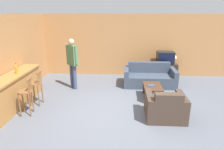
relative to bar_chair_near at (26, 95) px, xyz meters
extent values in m
plane|color=#565B66|center=(2.30, 0.23, -0.56)|extent=(24.00, 24.00, 0.00)
cube|color=#B27A47|center=(2.30, 3.81, 0.74)|extent=(9.40, 0.08, 2.60)
cube|color=#B27A47|center=(-0.89, 1.52, 0.74)|extent=(0.08, 8.59, 2.60)
cube|color=#A87038|center=(-0.56, 0.33, -0.11)|extent=(0.47, 2.69, 0.91)
cube|color=#A87038|center=(-0.56, 0.33, 0.37)|extent=(0.55, 2.75, 0.05)
cylinder|color=brown|center=(-0.01, 0.00, 0.10)|extent=(0.41, 0.41, 0.04)
cylinder|color=brown|center=(-0.16, 0.11, -0.24)|extent=(0.04, 0.04, 0.64)
cylinder|color=brown|center=(-0.12, -0.14, -0.24)|extent=(0.04, 0.04, 0.64)
cylinder|color=brown|center=(0.10, 0.14, -0.24)|extent=(0.04, 0.04, 0.64)
cylinder|color=brown|center=(0.13, -0.11, -0.24)|extent=(0.04, 0.04, 0.64)
cylinder|color=brown|center=(0.13, 0.13, 0.27)|extent=(0.02, 0.02, 0.31)
cylinder|color=brown|center=(0.13, 0.05, 0.27)|extent=(0.02, 0.02, 0.31)
cylinder|color=brown|center=(0.14, -0.02, 0.27)|extent=(0.02, 0.02, 0.31)
cylinder|color=brown|center=(0.15, -0.09, 0.27)|extent=(0.02, 0.02, 0.31)
cube|color=brown|center=(0.14, 0.02, 0.44)|extent=(0.08, 0.31, 0.04)
cylinder|color=brown|center=(-0.01, 0.63, 0.10)|extent=(0.37, 0.37, 0.04)
cylinder|color=brown|center=(-0.14, 0.76, -0.24)|extent=(0.04, 0.04, 0.64)
cylinder|color=brown|center=(-0.14, 0.50, -0.24)|extent=(0.04, 0.04, 0.64)
cylinder|color=brown|center=(0.12, 0.75, -0.24)|extent=(0.04, 0.04, 0.64)
cylinder|color=brown|center=(0.11, 0.50, -0.24)|extent=(0.04, 0.04, 0.64)
cylinder|color=brown|center=(0.14, 0.73, 0.27)|extent=(0.02, 0.02, 0.31)
cylinder|color=brown|center=(0.14, 0.66, 0.27)|extent=(0.02, 0.02, 0.31)
cylinder|color=brown|center=(0.14, 0.59, 0.27)|extent=(0.02, 0.02, 0.31)
cylinder|color=brown|center=(0.14, 0.51, 0.27)|extent=(0.02, 0.02, 0.31)
cube|color=brown|center=(0.14, 0.62, 0.44)|extent=(0.04, 0.31, 0.04)
cube|color=#384251|center=(3.53, 2.46, -0.35)|extent=(1.58, 0.94, 0.42)
cube|color=#384251|center=(3.53, 2.81, 0.06)|extent=(1.58, 0.22, 0.40)
cube|color=#384251|center=(2.66, 2.46, -0.24)|extent=(0.16, 0.94, 0.64)
cube|color=#384251|center=(4.41, 2.46, -0.24)|extent=(0.16, 0.94, 0.64)
cube|color=#423328|center=(3.65, 0.07, -0.35)|extent=(0.67, 0.89, 0.42)
cube|color=#423328|center=(3.65, -0.27, 0.05)|extent=(0.67, 0.22, 0.38)
cube|color=#423328|center=(4.07, 0.07, -0.25)|extent=(0.16, 0.89, 0.63)
cube|color=#423328|center=(3.24, 0.07, -0.25)|extent=(0.16, 0.89, 0.63)
cube|color=#472D1E|center=(3.49, 1.25, -0.15)|extent=(0.55, 0.86, 0.04)
cube|color=#472D1E|center=(3.25, 0.86, -0.36)|extent=(0.06, 0.06, 0.40)
cube|color=#472D1E|center=(3.72, 0.86, -0.36)|extent=(0.06, 0.06, 0.40)
cube|color=#472D1E|center=(3.25, 1.64, -0.36)|extent=(0.06, 0.06, 0.40)
cube|color=#472D1E|center=(3.72, 1.64, -0.36)|extent=(0.06, 0.06, 0.40)
cube|color=#2D2319|center=(4.25, 3.39, -0.25)|extent=(0.98, 0.53, 0.62)
cube|color=black|center=(4.25, 3.39, 0.31)|extent=(0.68, 0.46, 0.50)
cube|color=black|center=(4.25, 3.16, 0.31)|extent=(0.61, 0.01, 0.43)
cylinder|color=#B27A23|center=(-0.50, 0.60, 0.50)|extent=(0.08, 0.08, 0.21)
cone|color=#B27A23|center=(-0.50, 0.60, 0.65)|extent=(0.07, 0.07, 0.09)
cylinder|color=black|center=(-0.50, 0.60, 0.70)|extent=(0.03, 0.03, 0.02)
cube|color=navy|center=(3.43, 1.23, -0.12)|extent=(0.19, 0.16, 0.02)
cylinder|color=brown|center=(4.60, 3.39, 0.07)|extent=(0.16, 0.16, 0.02)
cylinder|color=brown|center=(4.60, 3.39, 0.20)|extent=(0.03, 0.03, 0.22)
cone|color=beige|center=(4.60, 3.39, 0.41)|extent=(0.25, 0.25, 0.20)
cylinder|color=#384260|center=(0.71, 2.04, -0.13)|extent=(0.14, 0.14, 0.88)
cylinder|color=#384260|center=(0.83, 1.93, -0.13)|extent=(0.14, 0.14, 0.88)
cube|color=#4C754C|center=(0.77, 1.98, 0.66)|extent=(0.45, 0.43, 0.69)
cylinder|color=#4C754C|center=(0.59, 2.14, 0.69)|extent=(0.09, 0.09, 0.64)
cylinder|color=#4C754C|center=(0.95, 1.82, 0.69)|extent=(0.09, 0.09, 0.64)
sphere|color=tan|center=(0.77, 1.98, 1.13)|extent=(0.20, 0.20, 0.20)
camera|label=1|loc=(2.57, -4.70, 2.08)|focal=32.00mm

